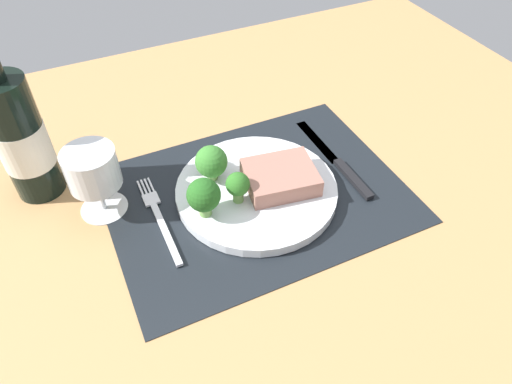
{
  "coord_description": "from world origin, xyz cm",
  "views": [
    {
      "loc": [
        -22.97,
        -48.87,
        54.28
      ],
      "look_at": [
        -0.57,
        -1.04,
        1.9
      ],
      "focal_mm": 33.26,
      "sensor_mm": 36.0,
      "label": 1
    }
  ],
  "objects_px": {
    "plate": "(256,190)",
    "knife": "(339,163)",
    "wine_bottle": "(20,137)",
    "wine_glass": "(93,172)",
    "steak": "(280,177)",
    "fork": "(159,218)"
  },
  "relations": [
    {
      "from": "steak",
      "to": "fork",
      "type": "bearing_deg",
      "value": 172.84
    },
    {
      "from": "plate",
      "to": "fork",
      "type": "xyz_separation_m",
      "value": [
        -0.16,
        0.01,
        -0.01
      ]
    },
    {
      "from": "fork",
      "to": "wine_bottle",
      "type": "bearing_deg",
      "value": 134.93
    },
    {
      "from": "wine_bottle",
      "to": "wine_glass",
      "type": "distance_m",
      "value": 0.12
    },
    {
      "from": "steak",
      "to": "knife",
      "type": "relative_size",
      "value": 0.47
    },
    {
      "from": "steak",
      "to": "plate",
      "type": "bearing_deg",
      "value": 164.5
    },
    {
      "from": "fork",
      "to": "wine_glass",
      "type": "height_order",
      "value": "wine_glass"
    },
    {
      "from": "knife",
      "to": "fork",
      "type": "bearing_deg",
      "value": 178.78
    },
    {
      "from": "plate",
      "to": "wine_glass",
      "type": "relative_size",
      "value": 2.26
    },
    {
      "from": "steak",
      "to": "wine_glass",
      "type": "height_order",
      "value": "wine_glass"
    },
    {
      "from": "plate",
      "to": "knife",
      "type": "distance_m",
      "value": 0.16
    },
    {
      "from": "wine_bottle",
      "to": "plate",
      "type": "bearing_deg",
      "value": -27.74
    },
    {
      "from": "fork",
      "to": "knife",
      "type": "distance_m",
      "value": 0.32
    },
    {
      "from": "plate",
      "to": "wine_bottle",
      "type": "distance_m",
      "value": 0.36
    },
    {
      "from": "fork",
      "to": "knife",
      "type": "height_order",
      "value": "knife"
    },
    {
      "from": "wine_bottle",
      "to": "wine_glass",
      "type": "height_order",
      "value": "wine_bottle"
    },
    {
      "from": "knife",
      "to": "wine_bottle",
      "type": "height_order",
      "value": "wine_bottle"
    },
    {
      "from": "knife",
      "to": "wine_glass",
      "type": "xyz_separation_m",
      "value": [
        -0.39,
        0.07,
        0.07
      ]
    },
    {
      "from": "wine_bottle",
      "to": "wine_glass",
      "type": "xyz_separation_m",
      "value": [
        0.08,
        -0.09,
        -0.03
      ]
    },
    {
      "from": "plate",
      "to": "wine_bottle",
      "type": "relative_size",
      "value": 0.89
    },
    {
      "from": "steak",
      "to": "knife",
      "type": "distance_m",
      "value": 0.13
    },
    {
      "from": "fork",
      "to": "wine_bottle",
      "type": "height_order",
      "value": "wine_bottle"
    }
  ]
}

